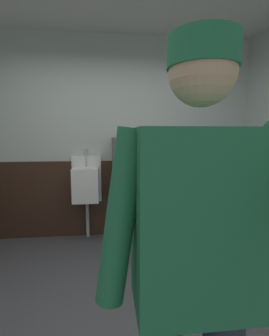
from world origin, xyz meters
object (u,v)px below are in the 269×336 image
object	(u,v)px
urinal_left	(86,184)
soap_dispenser	(171,148)
trash_bin	(251,228)
urinal_middle	(141,183)
person	(196,269)

from	to	relation	value
urinal_left	soap_dispenser	size ratio (longest dim) A/B	6.89
urinal_left	soap_dispenser	xyz separation A→B (m)	(1.20, 0.12, 0.47)
urinal_left	soap_dispenser	bearing A→B (deg)	5.70
trash_bin	urinal_middle	bearing A→B (deg)	151.94
person	soap_dispenser	distance (m)	2.76
urinal_left	person	world-z (taller)	person
person	soap_dispenser	world-z (taller)	person
person	trash_bin	world-z (taller)	person
urinal_middle	person	size ratio (longest dim) A/B	0.72
urinal_middle	person	xyz separation A→B (m)	(-0.18, -2.56, 0.22)
soap_dispenser	urinal_middle	bearing A→B (deg)	-165.05
urinal_middle	person	world-z (taller)	person
person	trash_bin	size ratio (longest dim) A/B	2.58
trash_bin	soap_dispenser	bearing A→B (deg)	135.42
urinal_middle	trash_bin	bearing A→B (deg)	-28.06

